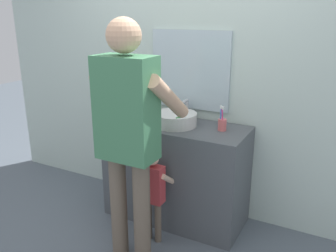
{
  "coord_description": "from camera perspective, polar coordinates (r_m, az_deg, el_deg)",
  "views": [
    {
      "loc": [
        1.29,
        -2.3,
        1.82
      ],
      "look_at": [
        0.0,
        0.15,
        0.93
      ],
      "focal_mm": 37.81,
      "sensor_mm": 36.0,
      "label": 1
    }
  ],
  "objects": [
    {
      "name": "sink_basin",
      "position": [
        3.01,
        1.15,
        1.13
      ],
      "size": [
        0.37,
        0.37,
        0.11
      ],
      "color": "silver",
      "rests_on": "vanity_cabinet"
    },
    {
      "name": "soap_bottle",
      "position": [
        3.26,
        -3.72,
        2.57
      ],
      "size": [
        0.06,
        0.06,
        0.17
      ],
      "color": "gold",
      "rests_on": "vanity_cabinet"
    },
    {
      "name": "toothbrush_cup",
      "position": [
        2.92,
        8.72,
        0.31
      ],
      "size": [
        0.07,
        0.07,
        0.21
      ],
      "color": "#D86666",
      "rests_on": "vanity_cabinet"
    },
    {
      "name": "adult_parent",
      "position": [
        2.48,
        -6.4,
        0.35
      ],
      "size": [
        0.56,
        0.58,
        1.8
      ],
      "color": "#6B5B4C",
      "rests_on": "ground"
    },
    {
      "name": "child_toddler",
      "position": [
        2.88,
        -2.38,
        -10.11
      ],
      "size": [
        0.24,
        0.24,
        0.78
      ],
      "color": "#6B5B4C",
      "rests_on": "ground"
    },
    {
      "name": "back_wall",
      "position": [
        3.23,
        3.95,
        9.45
      ],
      "size": [
        4.4,
        0.1,
        2.7
      ],
      "color": "silver",
      "rests_on": "ground"
    },
    {
      "name": "vanity_cabinet",
      "position": [
        3.21,
        1.26,
        -7.44
      ],
      "size": [
        1.24,
        0.54,
        0.9
      ],
      "primitive_type": "cube",
      "color": "#4C5156",
      "rests_on": "ground"
    },
    {
      "name": "faucet",
      "position": [
        3.2,
        2.96,
        2.56
      ],
      "size": [
        0.18,
        0.14,
        0.18
      ],
      "color": "#B7BABF",
      "rests_on": "vanity_cabinet"
    },
    {
      "name": "ground_plane",
      "position": [
        3.2,
        -1.31,
        -16.75
      ],
      "size": [
        14.0,
        14.0,
        0.0
      ],
      "primitive_type": "plane",
      "color": "slate"
    }
  ]
}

